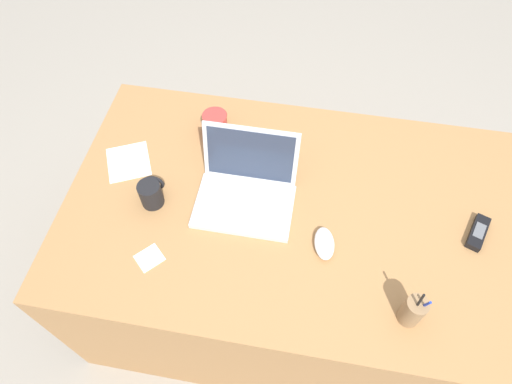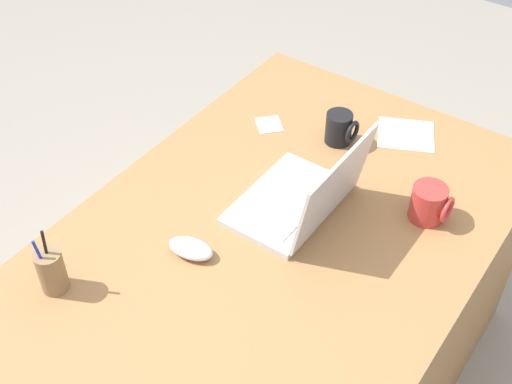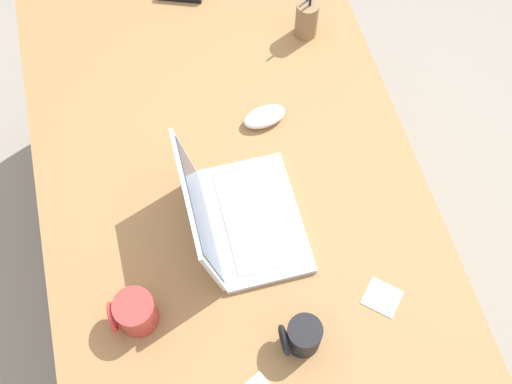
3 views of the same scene
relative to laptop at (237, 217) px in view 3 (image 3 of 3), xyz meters
name	(u,v)px [view 3 (image 3 of 3)]	position (x,y,z in m)	size (l,w,h in m)	color
ground_plane	(235,266)	(0.17, -0.01, -0.77)	(6.00, 6.00, 0.00)	gray
desk	(231,224)	(0.17, -0.01, -0.41)	(1.56, 0.95, 0.72)	#9E7042
laptop	(237,217)	(0.00, 0.00, 0.00)	(0.32, 0.26, 0.24)	silver
computer_mouse	(264,117)	(0.28, -0.14, -0.03)	(0.06, 0.11, 0.04)	white
coffee_mug_white	(302,336)	(-0.31, -0.07, 0.00)	(0.08, 0.09, 0.09)	black
coffee_mug_tall	(135,313)	(-0.17, 0.27, 0.00)	(0.09, 0.10, 0.10)	#C63833
pen_holder	(307,19)	(0.54, -0.33, 0.01)	(0.06, 0.06, 0.18)	olive
paper_note_near_laptop	(382,297)	(-0.26, -0.28, -0.05)	(0.07, 0.08, 0.00)	white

